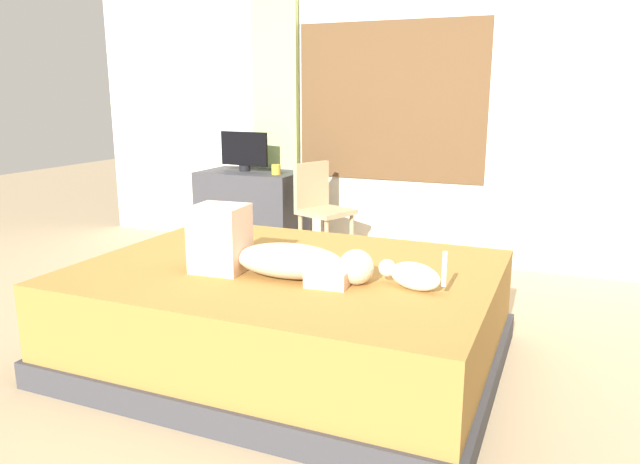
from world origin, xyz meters
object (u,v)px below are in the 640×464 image
cat (412,275)px  desk (252,212)px  cup (276,169)px  bed (288,314)px  person_lying (271,254)px  tv_monitor (244,151)px  chair_by_desk (320,205)px

cat → desk: cat is taller
cat → desk: 2.90m
cup → bed: bearing=-61.3°
desk → cup: size_ratio=10.47×
desk → person_lying: bearing=-58.3°
cat → tv_monitor: tv_monitor is taller
tv_monitor → desk: bearing=0.0°
bed → cat: (0.70, -0.12, 0.34)m
bed → tv_monitor: tv_monitor is taller
cat → desk: bearing=134.3°
bed → chair_by_desk: (-0.59, 1.81, 0.24)m
cup → chair_by_desk: 0.51m
bed → person_lying: size_ratio=2.33×
cat → chair_by_desk: size_ratio=0.40×
bed → tv_monitor: bearing=125.4°
person_lying → cup: bearing=116.5°
bed → chair_by_desk: size_ratio=2.55×
cat → person_lying: bearing=-174.3°
bed → cat: cat is taller
person_lying → cup: 2.28m
person_lying → desk: 2.53m
person_lying → cup: size_ratio=10.95×
person_lying → chair_by_desk: bearing=106.4°
desk → tv_monitor: size_ratio=1.87×
person_lying → desk: bearing=121.7°
person_lying → tv_monitor: size_ratio=1.96×
desk → tv_monitor: tv_monitor is taller
chair_by_desk → person_lying: bearing=-73.6°
cat → chair_by_desk: 2.32m
person_lying → tv_monitor: bearing=123.0°
desk → cup: (0.30, -0.10, 0.41)m
person_lying → chair_by_desk: person_lying is taller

